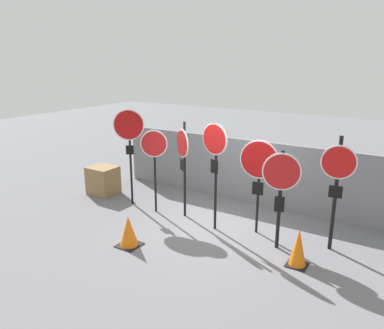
{
  "coord_description": "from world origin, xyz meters",
  "views": [
    {
      "loc": [
        3.92,
        -7.22,
        3.85
      ],
      "look_at": [
        -0.64,
        0.0,
        1.44
      ],
      "focal_mm": 35.0,
      "sensor_mm": 36.0,
      "label": 1
    }
  ],
  "objects_px": {
    "stop_sign_5": "(281,182)",
    "traffic_cone_0": "(298,248)",
    "stop_sign_3": "(215,152)",
    "stop_sign_4": "(259,166)",
    "stop_sign_1": "(154,151)",
    "traffic_cone_1": "(129,231)",
    "stop_sign_0": "(129,134)",
    "stop_sign_6": "(337,177)",
    "stop_sign_2": "(183,152)",
    "storage_crate": "(103,180)"
  },
  "relations": [
    {
      "from": "stop_sign_5",
      "to": "traffic_cone_0",
      "type": "height_order",
      "value": "stop_sign_5"
    },
    {
      "from": "stop_sign_3",
      "to": "traffic_cone_0",
      "type": "bearing_deg",
      "value": 0.43
    },
    {
      "from": "stop_sign_3",
      "to": "stop_sign_4",
      "type": "xyz_separation_m",
      "value": [
        0.91,
        0.34,
        -0.27
      ]
    },
    {
      "from": "stop_sign_1",
      "to": "traffic_cone_1",
      "type": "bearing_deg",
      "value": -99.74
    },
    {
      "from": "stop_sign_0",
      "to": "traffic_cone_1",
      "type": "relative_size",
      "value": 3.88
    },
    {
      "from": "stop_sign_6",
      "to": "stop_sign_0",
      "type": "bearing_deg",
      "value": 173.97
    },
    {
      "from": "traffic_cone_0",
      "to": "stop_sign_6",
      "type": "bearing_deg",
      "value": 68.6
    },
    {
      "from": "stop_sign_2",
      "to": "storage_crate",
      "type": "distance_m",
      "value": 3.17
    },
    {
      "from": "stop_sign_2",
      "to": "traffic_cone_1",
      "type": "bearing_deg",
      "value": -58.8
    },
    {
      "from": "stop_sign_4",
      "to": "stop_sign_2",
      "type": "bearing_deg",
      "value": 175.26
    },
    {
      "from": "stop_sign_2",
      "to": "stop_sign_5",
      "type": "relative_size",
      "value": 1.14
    },
    {
      "from": "stop_sign_0",
      "to": "storage_crate",
      "type": "bearing_deg",
      "value": 138.01
    },
    {
      "from": "stop_sign_3",
      "to": "storage_crate",
      "type": "distance_m",
      "value": 4.22
    },
    {
      "from": "stop_sign_3",
      "to": "stop_sign_5",
      "type": "xyz_separation_m",
      "value": [
        1.58,
        -0.1,
        -0.4
      ]
    },
    {
      "from": "stop_sign_2",
      "to": "storage_crate",
      "type": "relative_size",
      "value": 2.94
    },
    {
      "from": "traffic_cone_1",
      "to": "stop_sign_0",
      "type": "bearing_deg",
      "value": 129.52
    },
    {
      "from": "traffic_cone_1",
      "to": "stop_sign_1",
      "type": "bearing_deg",
      "value": 109.99
    },
    {
      "from": "stop_sign_2",
      "to": "stop_sign_3",
      "type": "height_order",
      "value": "stop_sign_3"
    },
    {
      "from": "stop_sign_4",
      "to": "stop_sign_6",
      "type": "height_order",
      "value": "stop_sign_6"
    },
    {
      "from": "stop_sign_6",
      "to": "traffic_cone_1",
      "type": "xyz_separation_m",
      "value": [
        -3.67,
        -2.11,
        -1.27
      ]
    },
    {
      "from": "stop_sign_4",
      "to": "stop_sign_5",
      "type": "xyz_separation_m",
      "value": [
        0.66,
        -0.44,
        -0.13
      ]
    },
    {
      "from": "stop_sign_1",
      "to": "traffic_cone_0",
      "type": "height_order",
      "value": "stop_sign_1"
    },
    {
      "from": "stop_sign_2",
      "to": "stop_sign_5",
      "type": "xyz_separation_m",
      "value": [
        2.61,
        -0.37,
        -0.19
      ]
    },
    {
      "from": "stop_sign_1",
      "to": "stop_sign_3",
      "type": "bearing_deg",
      "value": -32.76
    },
    {
      "from": "stop_sign_1",
      "to": "stop_sign_5",
      "type": "height_order",
      "value": "stop_sign_1"
    },
    {
      "from": "stop_sign_6",
      "to": "traffic_cone_0",
      "type": "relative_size",
      "value": 3.16
    },
    {
      "from": "stop_sign_1",
      "to": "stop_sign_4",
      "type": "bearing_deg",
      "value": -24.45
    },
    {
      "from": "stop_sign_1",
      "to": "stop_sign_6",
      "type": "xyz_separation_m",
      "value": [
        4.31,
        0.35,
        -0.04
      ]
    },
    {
      "from": "stop_sign_4",
      "to": "traffic_cone_0",
      "type": "xyz_separation_m",
      "value": [
        1.23,
        -0.88,
        -1.23
      ]
    },
    {
      "from": "stop_sign_1",
      "to": "stop_sign_3",
      "type": "height_order",
      "value": "stop_sign_3"
    },
    {
      "from": "stop_sign_2",
      "to": "traffic_cone_0",
      "type": "xyz_separation_m",
      "value": [
        3.18,
        -0.8,
        -1.29
      ]
    },
    {
      "from": "stop_sign_5",
      "to": "stop_sign_0",
      "type": "bearing_deg",
      "value": 158.67
    },
    {
      "from": "stop_sign_5",
      "to": "stop_sign_6",
      "type": "bearing_deg",
      "value": 12.14
    },
    {
      "from": "stop_sign_2",
      "to": "stop_sign_6",
      "type": "relative_size",
      "value": 1.0
    },
    {
      "from": "stop_sign_0",
      "to": "stop_sign_5",
      "type": "xyz_separation_m",
      "value": [
        4.23,
        -0.28,
        -0.5
      ]
    },
    {
      "from": "stop_sign_1",
      "to": "stop_sign_2",
      "type": "xyz_separation_m",
      "value": [
        0.75,
        0.17,
        0.02
      ]
    },
    {
      "from": "stop_sign_2",
      "to": "stop_sign_6",
      "type": "height_order",
      "value": "same"
    },
    {
      "from": "stop_sign_4",
      "to": "stop_sign_5",
      "type": "height_order",
      "value": "stop_sign_4"
    },
    {
      "from": "stop_sign_0",
      "to": "stop_sign_4",
      "type": "distance_m",
      "value": 3.59
    },
    {
      "from": "stop_sign_4",
      "to": "stop_sign_0",
      "type": "bearing_deg",
      "value": 175.77
    },
    {
      "from": "stop_sign_3",
      "to": "traffic_cone_1",
      "type": "bearing_deg",
      "value": -109.93
    },
    {
      "from": "stop_sign_3",
      "to": "stop_sign_6",
      "type": "relative_size",
      "value": 1.04
    },
    {
      "from": "stop_sign_2",
      "to": "stop_sign_4",
      "type": "xyz_separation_m",
      "value": [
        1.94,
        0.07,
        -0.06
      ]
    },
    {
      "from": "stop_sign_1",
      "to": "stop_sign_6",
      "type": "distance_m",
      "value": 4.32
    },
    {
      "from": "stop_sign_3",
      "to": "stop_sign_4",
      "type": "height_order",
      "value": "stop_sign_3"
    },
    {
      "from": "stop_sign_3",
      "to": "traffic_cone_0",
      "type": "distance_m",
      "value": 2.67
    },
    {
      "from": "stop_sign_1",
      "to": "stop_sign_2",
      "type": "distance_m",
      "value": 0.77
    },
    {
      "from": "stop_sign_5",
      "to": "traffic_cone_1",
      "type": "xyz_separation_m",
      "value": [
        -2.71,
        -1.56,
        -1.14
      ]
    },
    {
      "from": "stop_sign_4",
      "to": "stop_sign_3",
      "type": "bearing_deg",
      "value": -166.36
    },
    {
      "from": "stop_sign_3",
      "to": "stop_sign_6",
      "type": "distance_m",
      "value": 2.58
    }
  ]
}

